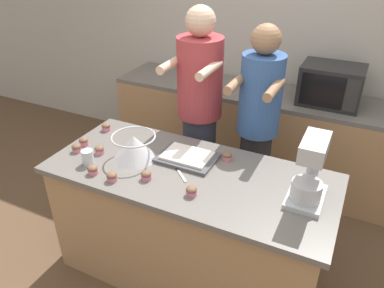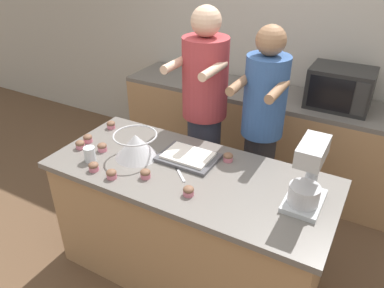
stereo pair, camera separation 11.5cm
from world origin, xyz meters
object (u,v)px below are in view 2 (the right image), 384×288
object	(u,v)px
person_left	(204,115)
cupcake_7	(111,174)
cupcake_1	(102,147)
cupcake_5	(94,167)
stand_mixer	(308,178)
cupcake_4	(189,191)
baking_tray	(188,157)
cupcake_8	(111,125)
microwave_oven	(340,88)
cupcake_3	(145,174)
person_right	(261,133)
drinking_glass	(90,154)
cupcake_0	(80,144)
mixing_bowl	(136,145)
cupcake_2	(228,157)
knife	(179,171)

from	to	relation	value
person_left	cupcake_7	bearing A→B (deg)	-97.34
cupcake_1	cupcake_5	bearing A→B (deg)	-61.58
stand_mixer	cupcake_5	bearing A→B (deg)	-165.43
cupcake_4	cupcake_5	distance (m)	0.66
baking_tray	cupcake_8	xyz separation A→B (m)	(-0.75, 0.10, 0.01)
microwave_oven	cupcake_3	xyz separation A→B (m)	(-0.83, -1.64, -0.16)
person_right	cupcake_4	world-z (taller)	person_right
drinking_glass	cupcake_0	bearing A→B (deg)	152.91
drinking_glass	cupcake_0	world-z (taller)	drinking_glass
cupcake_0	cupcake_4	distance (m)	0.93
mixing_bowl	cupcake_2	bearing A→B (deg)	23.86
baking_tray	cupcake_3	bearing A→B (deg)	-111.63
person_left	stand_mixer	size ratio (longest dim) A/B	4.46
mixing_bowl	person_right	bearing A→B (deg)	48.40
mixing_bowl	baking_tray	xyz separation A→B (m)	(0.32, 0.14, -0.07)
cupcake_2	cupcake_7	world-z (taller)	same
person_right	cupcake_2	distance (m)	0.46
microwave_oven	cupcake_5	size ratio (longest dim) A/B	7.78
cupcake_4	cupcake_3	bearing A→B (deg)	176.06
drinking_glass	cupcake_2	size ratio (longest dim) A/B	1.54
person_left	cupcake_0	bearing A→B (deg)	-124.36
mixing_bowl	baking_tray	distance (m)	0.36
mixing_bowl	cupcake_4	size ratio (longest dim) A/B	4.53
person_left	cupcake_2	world-z (taller)	person_left
cupcake_8	cupcake_7	bearing A→B (deg)	-49.87
microwave_oven	cupcake_8	size ratio (longest dim) A/B	7.78
person_right	cupcake_3	bearing A→B (deg)	-115.92
cupcake_2	cupcake_8	size ratio (longest dim) A/B	1.00
person_left	cupcake_1	size ratio (longest dim) A/B	27.27
cupcake_1	cupcake_8	world-z (taller)	same
person_right	cupcake_7	world-z (taller)	person_right
cupcake_8	microwave_oven	bearing A→B (deg)	40.17
cupcake_1	cupcake_8	xyz separation A→B (m)	(-0.17, 0.30, 0.00)
drinking_glass	cupcake_0	distance (m)	0.20
person_right	cupcake_3	world-z (taller)	person_right
person_right	cupcake_1	xyz separation A→B (m)	(-0.88, -0.77, 0.02)
knife	cupcake_4	xyz separation A→B (m)	(0.18, -0.18, 0.03)
mixing_bowl	microwave_oven	xyz separation A→B (m)	(1.03, 1.46, 0.10)
person_left	drinking_glass	bearing A→B (deg)	-112.92
stand_mixer	cupcake_2	size ratio (longest dim) A/B	6.12
knife	cupcake_8	world-z (taller)	cupcake_8
cupcake_0	cupcake_7	size ratio (longest dim) A/B	1.00
cupcake_4	baking_tray	bearing A→B (deg)	119.98
microwave_oven	drinking_glass	size ratio (longest dim) A/B	5.06
mixing_bowl	drinking_glass	size ratio (longest dim) A/B	2.95
drinking_glass	cupcake_3	world-z (taller)	drinking_glass
baking_tray	cupcake_2	bearing A→B (deg)	24.81
cupcake_5	cupcake_4	bearing A→B (deg)	6.48
cupcake_1	cupcake_2	world-z (taller)	same
cupcake_7	baking_tray	bearing A→B (deg)	54.03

